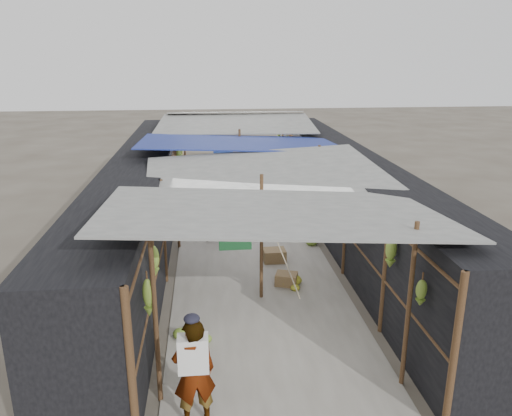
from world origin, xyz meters
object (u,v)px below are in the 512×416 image
object	(u,v)px
crate_near	(274,256)
vendor_seated	(297,202)
vendor_elderly	(194,372)
shopper_blue	(218,217)
black_basin	(286,196)

from	to	relation	value
crate_near	vendor_seated	world-z (taller)	vendor_seated
vendor_elderly	shopper_blue	bearing A→B (deg)	-106.13
crate_near	shopper_blue	xyz separation A→B (m)	(-1.30, 1.45, 0.55)
black_basin	shopper_blue	bearing A→B (deg)	-121.38
crate_near	black_basin	size ratio (longest dim) A/B	0.98
black_basin	vendor_seated	xyz separation A→B (m)	(0.00, -2.04, 0.38)
black_basin	shopper_blue	xyz separation A→B (m)	(-2.48, -4.07, 0.62)
black_basin	vendor_elderly	distance (m)	11.25
black_basin	vendor_seated	bearing A→B (deg)	-90.00
crate_near	vendor_elderly	bearing A→B (deg)	-110.57
crate_near	black_basin	world-z (taller)	crate_near
black_basin	vendor_elderly	bearing A→B (deg)	-105.42
vendor_elderly	shopper_blue	distance (m)	6.78
black_basin	vendor_elderly	xyz separation A→B (m)	(-2.99, -10.82, 0.70)
vendor_elderly	vendor_seated	bearing A→B (deg)	-120.62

